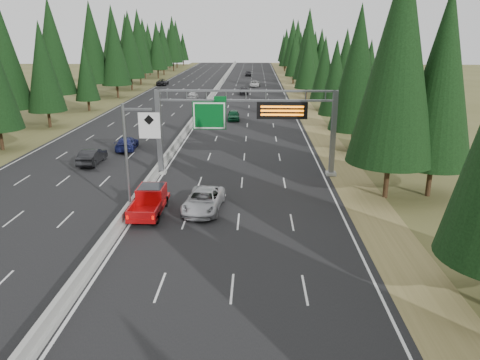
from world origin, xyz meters
name	(u,v)px	position (x,y,z in m)	size (l,w,h in m)	color
road	(206,104)	(0.00, 80.00, 0.04)	(32.00, 260.00, 0.08)	black
shoulder_right	(302,105)	(17.80, 80.00, 0.03)	(3.60, 260.00, 0.06)	olive
shoulder_left	(111,104)	(-17.80, 80.00, 0.03)	(3.60, 260.00, 0.06)	brown
median_barrier	(206,102)	(0.00, 80.00, 0.41)	(0.70, 260.00, 0.85)	gray
sign_gantry	(253,120)	(8.92, 34.88, 5.27)	(16.75, 0.98, 7.80)	slate
hov_sign_pole	(134,151)	(0.58, 24.97, 4.72)	(2.80, 0.50, 8.00)	slate
tree_row_right	(343,58)	(22.15, 65.67, 9.15)	(11.63, 241.84, 18.73)	black
tree_row_left	(85,51)	(-22.00, 80.57, 9.55)	(11.77, 242.90, 18.99)	black
silver_minivan	(203,200)	(5.34, 25.61, 0.85)	(2.56, 5.56, 1.54)	#B2B2B7
red_pickup	(150,199)	(1.50, 25.17, 1.10)	(2.02, 5.67, 1.85)	black
car_ahead_green	(233,115)	(5.83, 63.55, 0.83)	(1.78, 4.41, 1.50)	#114E2C
car_ahead_dkred	(289,111)	(14.50, 67.74, 0.88)	(1.69, 4.83, 1.59)	#4F110B
car_ahead_dkgrey	(244,91)	(6.67, 95.29, 0.76)	(1.92, 4.72, 1.37)	black
car_ahead_white	(255,84)	(8.98, 110.26, 0.77)	(2.30, 4.99, 1.39)	silver
car_ahead_far	(248,73)	(6.86, 140.71, 0.88)	(1.89, 4.69, 1.60)	black
car_onc_near	(92,156)	(-7.27, 38.25, 0.85)	(1.64, 4.70, 1.55)	black
car_onc_blue	(127,143)	(-5.36, 44.30, 0.81)	(2.05, 5.03, 1.46)	navy
car_onc_white	(193,95)	(-3.39, 87.46, 0.82)	(1.74, 4.33, 1.48)	#BABABA
car_onc_far	(163,82)	(-14.50, 113.22, 0.83)	(2.48, 5.39, 1.50)	black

